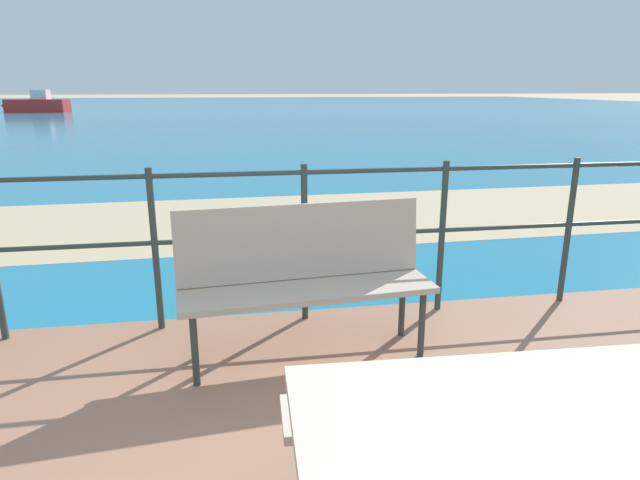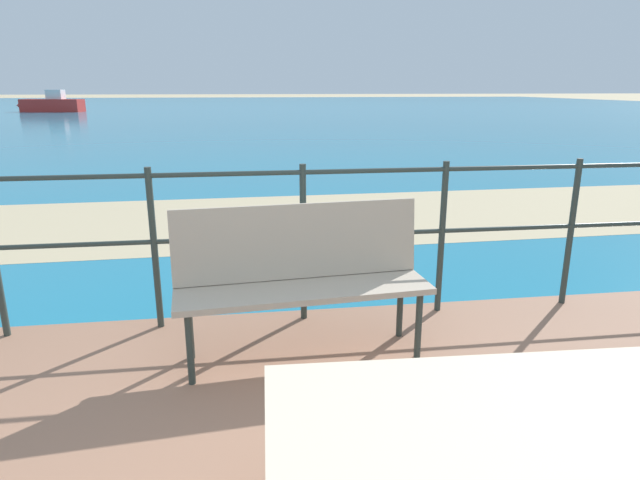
% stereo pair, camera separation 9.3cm
% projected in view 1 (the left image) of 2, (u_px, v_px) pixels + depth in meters
% --- Properties ---
extents(sea_water, '(90.00, 90.00, 0.01)m').
position_uv_depth(sea_water, '(233.00, 110.00, 39.46)').
color(sea_water, teal).
rests_on(sea_water, ground).
extents(beach_strip, '(54.05, 4.06, 0.01)m').
position_uv_depth(beach_strip, '(270.00, 219.00, 6.91)').
color(beach_strip, tan).
rests_on(beach_strip, ground).
extents(park_bench, '(1.52, 0.55, 0.91)m').
position_uv_depth(park_bench, '(304.00, 269.00, 3.21)').
color(park_bench, tan).
rests_on(park_bench, patio_paving).
extents(railing_fence, '(5.94, 0.04, 1.09)m').
position_uv_depth(railing_fence, '(304.00, 227.00, 3.66)').
color(railing_fence, '#2D3833').
rests_on(railing_fence, patio_paving).
extents(boat_near, '(4.48, 1.87, 1.41)m').
position_uv_depth(boat_near, '(36.00, 105.00, 35.24)').
color(boat_near, red).
rests_on(boat_near, sea_water).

